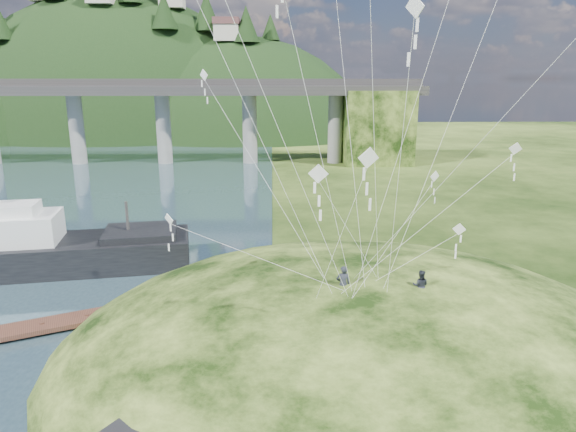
{
  "coord_description": "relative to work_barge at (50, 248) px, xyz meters",
  "views": [
    {
      "loc": [
        3.1,
        -23.86,
        15.02
      ],
      "look_at": [
        4.0,
        6.0,
        7.0
      ],
      "focal_mm": 32.0,
      "sensor_mm": 36.0,
      "label": 1
    }
  ],
  "objects": [
    {
      "name": "ground",
      "position": [
        14.8,
        -15.75,
        -1.84
      ],
      "size": [
        320.0,
        320.0,
        0.0
      ],
      "primitive_type": "plane",
      "color": "black",
      "rests_on": "ground"
    },
    {
      "name": "grass_hill",
      "position": [
        22.8,
        -13.75,
        -3.34
      ],
      "size": [
        36.0,
        32.0,
        13.0
      ],
      "color": "black",
      "rests_on": "ground"
    },
    {
      "name": "bridge",
      "position": [
        -11.66,
        54.31,
        7.86
      ],
      "size": [
        160.0,
        11.0,
        15.0
      ],
      "color": "#2D2B2B",
      "rests_on": "ground"
    },
    {
      "name": "far_ridge",
      "position": [
        -28.78,
        106.42,
        -9.28
      ],
      "size": [
        153.0,
        70.0,
        94.5
      ],
      "color": "black",
      "rests_on": "ground"
    },
    {
      "name": "work_barge",
      "position": [
        0.0,
        0.0,
        0.0
      ],
      "size": [
        21.65,
        8.98,
        7.35
      ],
      "color": "black",
      "rests_on": "ground"
    },
    {
      "name": "wooden_dock",
      "position": [
        6.05,
        -9.55,
        -1.46
      ],
      "size": [
        11.76,
        6.67,
        0.86
      ],
      "color": "#3D2118",
      "rests_on": "ground"
    },
    {
      "name": "kite_flyers",
      "position": [
        23.6,
        -15.61,
        3.96
      ],
      "size": [
        4.76,
        0.86,
        2.01
      ],
      "color": "#252831",
      "rests_on": "ground"
    },
    {
      "name": "kite_swarm",
      "position": [
        21.67,
        -16.68,
        14.42
      ],
      "size": [
        18.18,
        16.33,
        20.33
      ],
      "color": "silver",
      "rests_on": "ground"
    }
  ]
}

